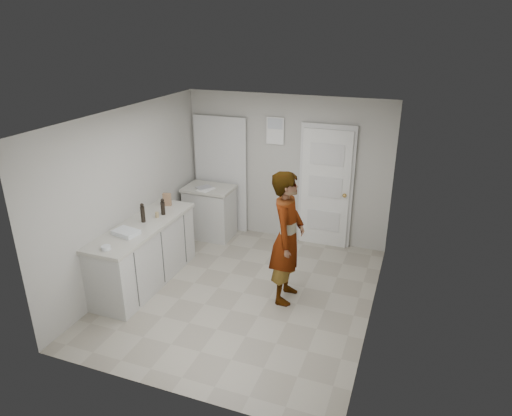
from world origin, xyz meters
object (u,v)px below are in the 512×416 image
at_px(spice_jar, 157,215).
at_px(oil_cruet_a, 163,207).
at_px(person, 287,238).
at_px(egg_bowl, 106,248).
at_px(baking_dish, 126,233).
at_px(cake_mix_box, 167,199).
at_px(oil_cruet_b, 143,213).

height_order(spice_jar, oil_cruet_a, oil_cruet_a).
bearing_deg(person, spice_jar, 87.74).
height_order(oil_cruet_a, egg_bowl, oil_cruet_a).
relative_size(person, baking_dish, 5.00).
bearing_deg(baking_dish, cake_mix_box, 91.01).
bearing_deg(spice_jar, egg_bowl, -92.77).
distance_m(oil_cruet_a, baking_dish, 0.79).
distance_m(oil_cruet_a, egg_bowl, 1.24).
bearing_deg(person, oil_cruet_b, 93.49).
xyz_separation_m(spice_jar, oil_cruet_b, (-0.10, -0.21, 0.10)).
bearing_deg(oil_cruet_b, person, 6.27).
bearing_deg(oil_cruet_a, oil_cruet_b, -110.18).
bearing_deg(oil_cruet_b, cake_mix_box, 90.35).
bearing_deg(baking_dish, spice_jar, 82.98).
xyz_separation_m(oil_cruet_b, baking_dish, (0.02, -0.44, -0.11)).
height_order(person, oil_cruet_b, person).
bearing_deg(oil_cruet_b, spice_jar, 65.53).
bearing_deg(person, oil_cruet_a, 84.04).
relative_size(person, spice_jar, 22.91).
xyz_separation_m(cake_mix_box, baking_dish, (0.02, -1.11, -0.07)).
relative_size(spice_jar, baking_dish, 0.22).
bearing_deg(oil_cruet_a, person, -3.18).
height_order(person, cake_mix_box, person).
xyz_separation_m(cake_mix_box, oil_cruet_a, (0.13, -0.33, 0.02)).
bearing_deg(baking_dish, oil_cruet_b, 92.02).
distance_m(cake_mix_box, egg_bowl, 1.56).
relative_size(cake_mix_box, spice_jar, 2.50).
height_order(oil_cruet_b, egg_bowl, oil_cruet_b).
xyz_separation_m(person, oil_cruet_a, (-1.94, 0.11, 0.13)).
relative_size(person, egg_bowl, 15.57).
bearing_deg(person, baking_dish, 105.19).
xyz_separation_m(oil_cruet_a, egg_bowl, (-0.08, -1.23, -0.10)).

